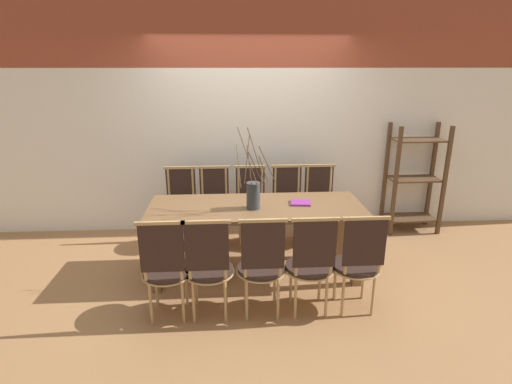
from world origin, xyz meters
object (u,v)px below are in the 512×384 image
Objects in this scene: dining_table at (256,216)px; shelving_rack at (414,179)px; chair_far_center at (251,204)px; vase_centerpiece at (253,194)px; book_stack at (300,203)px; chair_near_center at (262,264)px.

dining_table is 2.39m from shelving_rack.
shelving_rack is at bearing -172.86° from chair_far_center.
dining_table is 1.55× the size of shelving_rack.
vase_centerpiece reaches higher than book_stack.
book_stack is at bearing 12.99° from vase_centerpiece.
chair_near_center is at bearing -89.87° from dining_table.
chair_near_center is 0.81m from vase_centerpiece.
book_stack is (0.47, 0.04, 0.12)m from dining_table.
chair_far_center is (-0.01, 0.77, -0.15)m from dining_table.
book_stack is (0.47, 0.81, 0.26)m from chair_near_center.
book_stack is at bearing -149.22° from shelving_rack.
book_stack is at bearing 60.17° from chair_near_center.
chair_near_center is (0.00, -0.77, -0.15)m from dining_table.
chair_near_center and chair_far_center have the same top height.
book_stack is (0.50, 0.12, -0.14)m from vase_centerpiece.
chair_far_center is 1.16× the size of vase_centerpiece.
chair_far_center is 4.33× the size of book_stack.
shelving_rack is at bearing 30.78° from book_stack.
chair_near_center is 1.00× the size of chair_far_center.
chair_far_center is at bearing -172.86° from shelving_rack.
chair_near_center is 1.16× the size of vase_centerpiece.
dining_table is 2.65× the size of vase_centerpiece.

